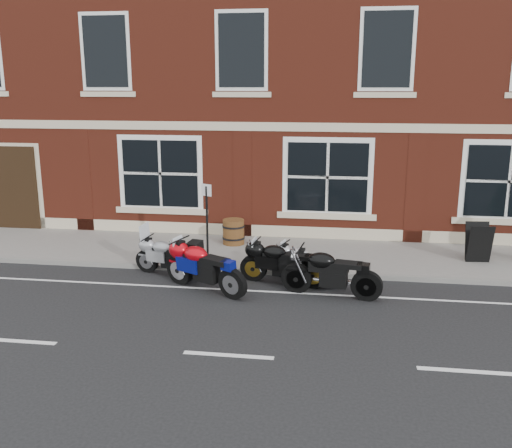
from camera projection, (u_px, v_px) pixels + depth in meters
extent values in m
plane|color=black|center=(253.00, 294.00, 12.82)|extent=(80.00, 80.00, 0.00)
cube|color=slate|center=(269.00, 253.00, 15.69)|extent=(30.00, 3.00, 0.12)
cube|color=slate|center=(262.00, 272.00, 14.17)|extent=(30.00, 0.16, 0.12)
cube|color=maroon|center=(294.00, 45.00, 21.47)|extent=(24.00, 12.00, 12.00)
cylinder|color=black|center=(148.00, 261.00, 14.27)|extent=(0.60, 0.27, 0.59)
cylinder|color=black|center=(195.00, 267.00, 13.76)|extent=(0.60, 0.27, 0.59)
cube|color=black|center=(169.00, 251.00, 13.96)|extent=(0.77, 0.40, 0.20)
ellipsoid|color=#9A9A9E|center=(164.00, 246.00, 13.98)|extent=(0.59, 0.45, 0.30)
cube|color=black|center=(182.00, 250.00, 13.80)|extent=(0.55, 0.36, 0.09)
cube|color=silver|center=(147.00, 231.00, 14.07)|extent=(0.13, 0.39, 0.42)
cylinder|color=black|center=(181.00, 269.00, 13.41)|extent=(0.69, 0.47, 0.71)
cylinder|color=black|center=(234.00, 283.00, 12.48)|extent=(0.69, 0.47, 0.71)
cube|color=black|center=(204.00, 260.00, 12.89)|extent=(0.91, 0.66, 0.24)
ellipsoid|color=#B70711|center=(198.00, 253.00, 12.95)|extent=(0.74, 0.65, 0.35)
cube|color=black|center=(219.00, 260.00, 12.61)|extent=(0.67, 0.55, 0.11)
cylinder|color=black|center=(254.00, 267.00, 13.64)|extent=(0.66, 0.27, 0.65)
cylinder|color=black|center=(314.00, 274.00, 13.15)|extent=(0.66, 0.27, 0.65)
cube|color=black|center=(282.00, 257.00, 13.33)|extent=(0.84, 0.41, 0.22)
ellipsoid|color=black|center=(275.00, 251.00, 13.35)|extent=(0.63, 0.48, 0.32)
cube|color=black|center=(298.00, 255.00, 13.17)|extent=(0.60, 0.37, 0.10)
cylinder|color=black|center=(283.00, 266.00, 13.89)|extent=(0.57, 0.33, 0.57)
cylinder|color=black|center=(332.00, 275.00, 13.23)|extent=(0.57, 0.33, 0.57)
cube|color=black|center=(305.00, 258.00, 13.51)|extent=(0.74, 0.48, 0.20)
ellipsoid|color=#A4A3A7|center=(300.00, 253.00, 13.55)|extent=(0.58, 0.49, 0.28)
cube|color=black|center=(319.00, 257.00, 13.31)|extent=(0.54, 0.41, 0.09)
cylinder|color=black|center=(297.00, 278.00, 12.87)|extent=(0.71, 0.26, 0.69)
cylinder|color=black|center=(367.00, 285.00, 12.38)|extent=(0.71, 0.26, 0.69)
cube|color=black|center=(329.00, 265.00, 12.55)|extent=(0.90, 0.41, 0.24)
ellipsoid|color=black|center=(322.00, 259.00, 12.57)|extent=(0.67, 0.49, 0.35)
cube|color=black|center=(349.00, 263.00, 12.40)|extent=(0.64, 0.38, 0.11)
cylinder|color=#442412|center=(234.00, 232.00, 16.32)|extent=(0.61, 0.61, 0.71)
cylinder|color=black|center=(234.00, 238.00, 16.36)|extent=(0.64, 0.64, 0.05)
cylinder|color=black|center=(233.00, 226.00, 16.28)|extent=(0.64, 0.64, 0.05)
cylinder|color=black|center=(207.00, 226.00, 14.23)|extent=(0.06, 0.06, 2.03)
cube|color=silver|center=(206.00, 190.00, 14.01)|extent=(0.28, 0.14, 0.30)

